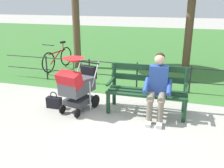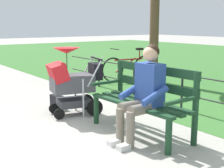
{
  "view_description": "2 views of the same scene",
  "coord_description": "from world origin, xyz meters",
  "px_view_note": "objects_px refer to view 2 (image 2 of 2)",
  "views": [
    {
      "loc": [
        -1.12,
        4.61,
        2.22
      ],
      "look_at": [
        0.18,
        0.24,
        0.65
      ],
      "focal_mm": 39.33,
      "sensor_mm": 36.0,
      "label": 1
    },
    {
      "loc": [
        -3.67,
        2.8,
        1.53
      ],
      "look_at": [
        0.06,
        0.07,
        0.64
      ],
      "focal_mm": 50.23,
      "sensor_mm": 36.0,
      "label": 2
    }
  ],
  "objects_px": {
    "park_bench": "(145,97)",
    "handbag": "(57,101)",
    "person_on_bench": "(144,91)",
    "bicycle": "(129,67)",
    "stroller": "(72,81)"
  },
  "relations": [
    {
      "from": "park_bench",
      "to": "handbag",
      "type": "distance_m",
      "value": 2.03
    },
    {
      "from": "person_on_bench",
      "to": "bicycle",
      "type": "xyz_separation_m",
      "value": [
        3.62,
        -2.72,
        -0.31
      ]
    },
    {
      "from": "bicycle",
      "to": "handbag",
      "type": "bearing_deg",
      "value": 116.62
    },
    {
      "from": "person_on_bench",
      "to": "handbag",
      "type": "xyz_separation_m",
      "value": [
        2.17,
        0.19,
        -0.55
      ]
    },
    {
      "from": "handbag",
      "to": "park_bench",
      "type": "bearing_deg",
      "value": -168.1
    },
    {
      "from": "person_on_bench",
      "to": "stroller",
      "type": "relative_size",
      "value": 1.11
    },
    {
      "from": "stroller",
      "to": "handbag",
      "type": "relative_size",
      "value": 3.11
    },
    {
      "from": "stroller",
      "to": "bicycle",
      "type": "xyz_separation_m",
      "value": [
        2.01,
        -2.89,
        -0.23
      ]
    },
    {
      "from": "handbag",
      "to": "bicycle",
      "type": "xyz_separation_m",
      "value": [
        1.46,
        -2.91,
        0.24
      ]
    },
    {
      "from": "park_bench",
      "to": "handbag",
      "type": "bearing_deg",
      "value": 11.9
    },
    {
      "from": "park_bench",
      "to": "person_on_bench",
      "type": "height_order",
      "value": "person_on_bench"
    },
    {
      "from": "handbag",
      "to": "bicycle",
      "type": "height_order",
      "value": "bicycle"
    },
    {
      "from": "park_bench",
      "to": "stroller",
      "type": "height_order",
      "value": "stroller"
    },
    {
      "from": "person_on_bench",
      "to": "bicycle",
      "type": "distance_m",
      "value": 4.54
    },
    {
      "from": "person_on_bench",
      "to": "bicycle",
      "type": "relative_size",
      "value": 0.77
    }
  ]
}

